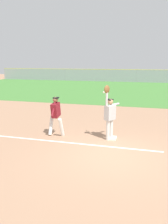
{
  "coord_description": "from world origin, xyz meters",
  "views": [
    {
      "loc": [
        0.97,
        -7.1,
        3.19
      ],
      "look_at": [
        -1.39,
        1.79,
        1.05
      ],
      "focal_mm": 35.14,
      "sensor_mm": 36.0,
      "label": 1
    }
  ],
  "objects": [
    {
      "name": "chalk_foul_line",
      "position": [
        -4.14,
        0.74,
        0.0
      ],
      "size": [
        12.0,
        0.1,
        0.01
      ],
      "primitive_type": "cube",
      "rotation": [
        0.0,
        0.0,
        0.0
      ],
      "color": "white",
      "rests_on": "ground_plane"
    },
    {
      "name": "outfield_grass",
      "position": [
        0.0,
        18.32,
        0.01
      ],
      "size": [
        46.66,
        19.53,
        0.01
      ],
      "primitive_type": "cube",
      "color": "#478438",
      "rests_on": "ground_plane"
    },
    {
      "name": "outfield_fence",
      "position": [
        0.0,
        28.08,
        0.97
      ],
      "size": [
        46.74,
        0.08,
        1.95
      ],
      "color": "#93999E",
      "rests_on": "ground_plane"
    },
    {
      "name": "first_base",
      "position": [
        -0.14,
        1.64,
        0.04
      ],
      "size": [
        0.39,
        0.39,
        0.08
      ],
      "primitive_type": "cube",
      "rotation": [
        0.0,
        0.0,
        0.01
      ],
      "color": "white",
      "rests_on": "ground_plane"
    },
    {
      "name": "runner",
      "position": [
        -2.55,
        1.43,
        1.0
      ],
      "size": [
        0.72,
        0.84,
        1.72
      ],
      "rotation": [
        0.0,
        0.0,
        -0.04
      ],
      "color": "white",
      "rests_on": "ground_plane"
    },
    {
      "name": "parked_car_tan",
      "position": [
        2.01,
        31.6,
        0.67
      ],
      "size": [
        4.46,
        2.23,
        1.25
      ],
      "rotation": [
        0.0,
        0.0,
        0.03
      ],
      "color": "tan",
      "rests_on": "ground_plane"
    },
    {
      "name": "fielder",
      "position": [
        -0.24,
        1.54,
        1.12
      ],
      "size": [
        0.58,
        0.81,
        2.28
      ],
      "rotation": [
        0.0,
        0.0,
        2.56
      ],
      "color": "silver",
      "rests_on": "ground_plane"
    },
    {
      "name": "baseball",
      "position": [
        -0.54,
        1.73,
        1.95
      ],
      "size": [
        0.07,
        0.07,
        0.07
      ],
      "primitive_type": "sphere",
      "color": "white"
    },
    {
      "name": "parked_car_silver",
      "position": [
        -4.07,
        31.15,
        0.67
      ],
      "size": [
        4.46,
        2.23,
        1.25
      ],
      "rotation": [
        0.0,
        0.0,
        0.03
      ],
      "color": "#B7B7BC",
      "rests_on": "ground_plane"
    },
    {
      "name": "ground_plane",
      "position": [
        0.0,
        0.0,
        0.0
      ],
      "size": [
        83.26,
        83.26,
        0.0
      ],
      "primitive_type": "plane",
      "color": "tan"
    }
  ]
}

